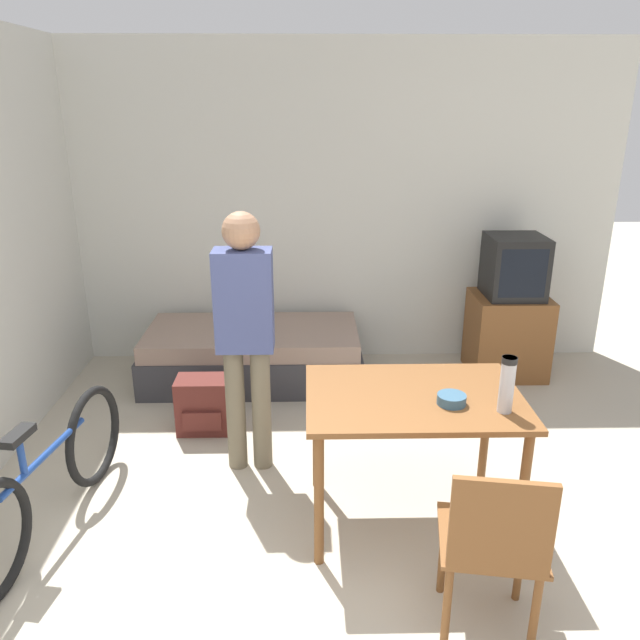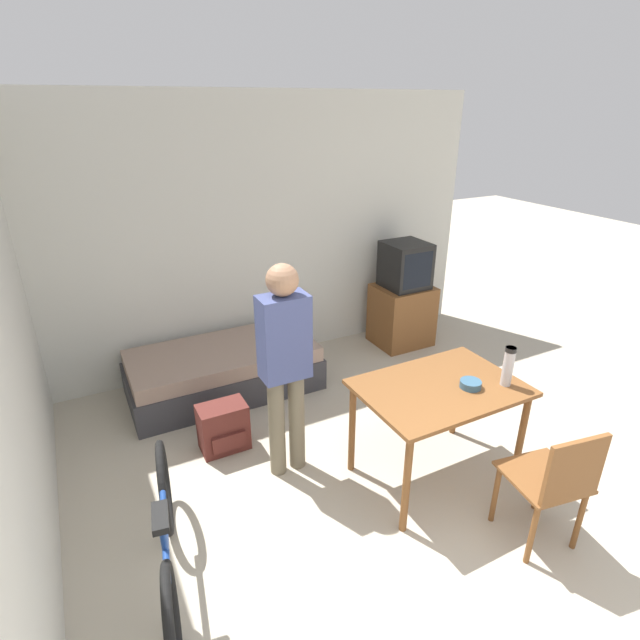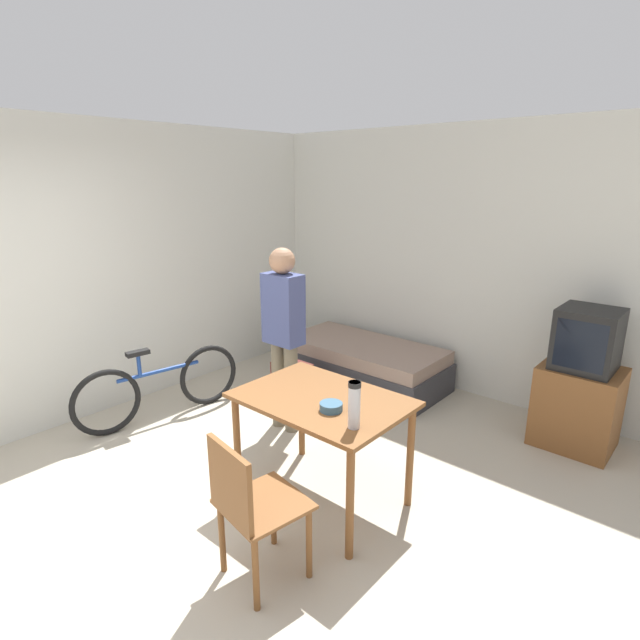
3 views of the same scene
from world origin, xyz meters
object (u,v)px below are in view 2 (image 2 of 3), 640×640
(wooden_chair, at_px, (555,481))
(mate_bowl, at_px, (471,384))
(tv, at_px, (403,300))
(dining_table, at_px, (439,398))
(daybed, at_px, (224,370))
(person_standing, at_px, (285,358))
(bicycle, at_px, (168,545))
(thermos_flask, at_px, (508,365))
(backpack, at_px, (223,427))

(wooden_chair, relative_size, mate_bowl, 6.05)
(tv, bearing_deg, dining_table, -119.96)
(daybed, distance_m, person_standing, 1.50)
(dining_table, bearing_deg, tv, 60.04)
(daybed, xyz_separation_m, bicycle, (-0.92, -1.94, 0.09))
(daybed, distance_m, thermos_flask, 2.61)
(dining_table, height_order, wooden_chair, wooden_chair)
(dining_table, distance_m, wooden_chair, 0.87)
(wooden_chair, bearing_deg, dining_table, 103.85)
(tv, relative_size, thermos_flask, 4.12)
(dining_table, distance_m, person_standing, 1.12)
(daybed, height_order, wooden_chair, wooden_chair)
(daybed, bearing_deg, person_standing, -86.38)
(daybed, distance_m, bicycle, 2.15)
(dining_table, bearing_deg, thermos_flask, -24.93)
(daybed, relative_size, mate_bowl, 12.10)
(mate_bowl, bearing_deg, dining_table, 147.37)
(tv, height_order, mate_bowl, tv)
(person_standing, relative_size, thermos_flask, 5.66)
(person_standing, bearing_deg, bicycle, -148.06)
(dining_table, relative_size, mate_bowl, 7.68)
(dining_table, xyz_separation_m, thermos_flask, (0.41, -0.19, 0.26))
(person_standing, relative_size, backpack, 4.12)
(dining_table, height_order, person_standing, person_standing)
(wooden_chair, bearing_deg, daybed, 114.12)
(thermos_flask, bearing_deg, person_standing, 150.40)
(wooden_chair, distance_m, backpack, 2.40)
(dining_table, bearing_deg, person_standing, 148.44)
(dining_table, relative_size, bicycle, 0.71)
(wooden_chair, bearing_deg, thermos_flask, 72.03)
(dining_table, bearing_deg, wooden_chair, -76.15)
(daybed, bearing_deg, wooden_chair, -65.88)
(person_standing, height_order, backpack, person_standing)
(daybed, bearing_deg, tv, 2.27)
(person_standing, xyz_separation_m, backpack, (-0.36, 0.46, -0.75))
(daybed, distance_m, wooden_chair, 2.98)
(backpack, bearing_deg, dining_table, -38.62)
(dining_table, xyz_separation_m, mate_bowl, (0.17, -0.11, 0.13))
(wooden_chair, xyz_separation_m, bicycle, (-2.14, 0.77, -0.19))
(tv, xyz_separation_m, bicycle, (-3.06, -2.02, -0.22))
(dining_table, xyz_separation_m, bicycle, (-1.93, -0.06, -0.36))
(wooden_chair, relative_size, backpack, 2.23)
(wooden_chair, xyz_separation_m, mate_bowl, (-0.04, 0.72, 0.29))
(tv, distance_m, dining_table, 2.27)
(dining_table, xyz_separation_m, person_standing, (-0.92, 0.57, 0.28))
(bicycle, bearing_deg, dining_table, 1.79)
(bicycle, height_order, mate_bowl, mate_bowl)
(mate_bowl, distance_m, backpack, 1.94)
(bicycle, relative_size, mate_bowl, 10.79)
(bicycle, height_order, person_standing, person_standing)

